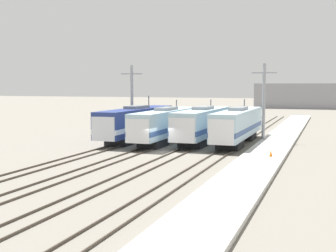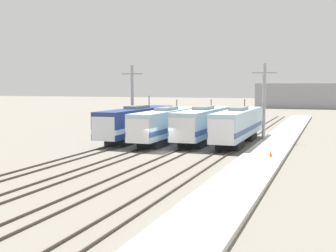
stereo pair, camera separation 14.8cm
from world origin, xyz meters
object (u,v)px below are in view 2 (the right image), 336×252
Objects in this scene: locomotive_far_right at (237,125)px; locomotive_center_right at (202,124)px; traffic_cone at (271,153)px; catenary_tower_right at (264,101)px; locomotive_far_left at (135,123)px; catenary_tower_left at (132,100)px; locomotive_center_left at (165,125)px.

locomotive_center_right is at bearing -176.78° from locomotive_far_right.
traffic_cone is at bearing -47.86° from locomotive_center_right.
locomotive_far_right is at bearing -127.87° from catenary_tower_right.
locomotive_far_left is 1.95× the size of catenary_tower_left.
catenary_tower_left and catenary_tower_right have the same top height.
locomotive_far_left is 1.01× the size of locomotive_far_right.
locomotive_center_right is 1.81× the size of catenary_tower_right.
locomotive_far_right is 1.92× the size of catenary_tower_right.
locomotive_center_left is 28.47× the size of traffic_cone.
locomotive_center_right is 14.05m from traffic_cone.
catenary_tower_left is 17.46m from catenary_tower_right.
locomotive_far_left is 5.44m from catenary_tower_left.
locomotive_center_right is 4.22m from locomotive_far_right.
catenary_tower_left reaches higher than locomotive_far_left.
locomotive_center_left is 8.60m from locomotive_far_right.
locomotive_center_right is at bearing 19.32° from locomotive_center_left.
locomotive_far_right is at bearing 11.50° from locomotive_center_left.
locomotive_center_right is 0.94× the size of locomotive_far_right.
locomotive_far_left is at bearing -61.67° from catenary_tower_left.
catenary_tower_left is at bearing 161.58° from locomotive_center_right.
locomotive_center_right is (4.21, 1.48, 0.05)m from locomotive_center_left.
locomotive_far_left is 1.08× the size of locomotive_center_right.
locomotive_center_left is 16.30m from traffic_cone.
locomotive_far_right is (4.21, 0.24, -0.01)m from locomotive_center_right.
locomotive_far_left is 16.01m from catenary_tower_right.
traffic_cone is (20.04, -13.91, -4.31)m from catenary_tower_left.
locomotive_center_right is 11.57m from catenary_tower_left.
catenary_tower_left is (-2.24, 4.15, 2.72)m from locomotive_far_left.
locomotive_far_left is 4.31m from locomotive_center_left.
locomotive_far_left is 20.36m from traffic_cone.
catenary_tower_right reaches higher than locomotive_far_left.
locomotive_center_right is (8.43, 0.60, 0.00)m from locomotive_far_left.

